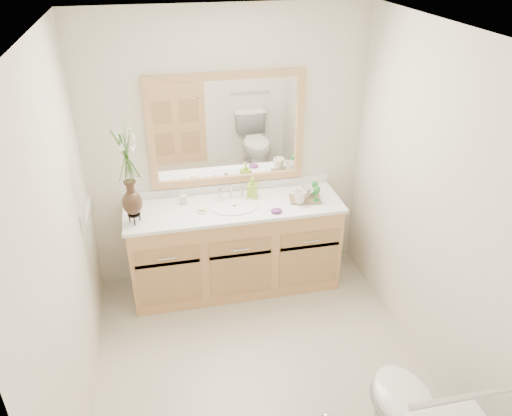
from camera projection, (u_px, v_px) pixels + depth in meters
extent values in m
plane|color=beige|center=(260.00, 365.00, 3.76)|extent=(2.60, 2.60, 0.00)
cube|color=white|center=(261.00, 34.00, 2.58)|extent=(2.40, 2.60, 0.02)
cube|color=white|center=(227.00, 152.00, 4.28)|extent=(2.40, 0.02, 2.40)
cube|color=white|center=(329.00, 392.00, 2.06)|extent=(2.40, 0.02, 2.40)
cube|color=white|center=(63.00, 253.00, 2.95)|extent=(0.02, 2.60, 2.40)
cube|color=white|center=(432.00, 211.00, 3.39)|extent=(0.02, 2.60, 2.40)
cube|color=tan|center=(235.00, 248.00, 4.43)|extent=(1.80, 0.55, 0.80)
cube|color=white|center=(234.00, 207.00, 4.23)|extent=(1.84, 0.57, 0.03)
ellipsoid|color=white|center=(235.00, 212.00, 4.23)|extent=(0.38, 0.30, 0.12)
cylinder|color=silver|center=(231.00, 191.00, 4.33)|extent=(0.02, 0.02, 0.11)
cylinder|color=silver|center=(219.00, 194.00, 4.32)|extent=(0.02, 0.02, 0.08)
cylinder|color=silver|center=(242.00, 191.00, 4.35)|extent=(0.02, 0.02, 0.08)
cube|color=white|center=(227.00, 130.00, 4.16)|extent=(1.20, 0.01, 0.85)
cube|color=tan|center=(225.00, 76.00, 3.93)|extent=(1.32, 0.04, 0.06)
cube|color=tan|center=(229.00, 179.00, 4.38)|extent=(1.32, 0.04, 0.06)
cube|color=tan|center=(150.00, 136.00, 4.04)|extent=(0.06, 0.04, 0.85)
cube|color=tan|center=(300.00, 125.00, 4.27)|extent=(0.06, 0.04, 0.85)
cube|color=white|center=(83.00, 220.00, 3.71)|extent=(0.02, 0.12, 0.12)
cylinder|color=silver|center=(464.00, 398.00, 2.35)|extent=(0.55, 0.03, 0.03)
cylinder|color=black|center=(134.00, 214.00, 3.94)|extent=(0.10, 0.10, 0.01)
ellipsoid|color=#2F2315|center=(132.00, 203.00, 3.88)|extent=(0.16, 0.16, 0.20)
cylinder|color=#2F2315|center=(130.00, 188.00, 3.82)|extent=(0.06, 0.06, 0.09)
cylinder|color=#4C7A33|center=(126.00, 159.00, 3.70)|extent=(0.06, 0.06, 0.37)
cylinder|color=silver|center=(184.00, 200.00, 4.22)|extent=(0.06, 0.06, 0.08)
cylinder|color=silver|center=(202.00, 211.00, 4.12)|extent=(0.10, 0.10, 0.01)
cube|color=beige|center=(202.00, 209.00, 4.11)|extent=(0.07, 0.06, 0.02)
imported|color=#98C62E|center=(252.00, 189.00, 4.31)|extent=(0.10, 0.10, 0.17)
ellipsoid|color=#672879|center=(277.00, 211.00, 4.10)|extent=(0.11, 0.10, 0.03)
cube|color=brown|center=(305.00, 199.00, 4.30)|extent=(0.29, 0.22, 0.01)
imported|color=silver|center=(300.00, 197.00, 4.21)|extent=(0.13, 0.12, 0.11)
imported|color=silver|center=(306.00, 191.00, 4.31)|extent=(0.14, 0.14, 0.11)
cylinder|color=#297B31|center=(316.00, 200.00, 4.27)|extent=(0.06, 0.06, 0.01)
cylinder|color=#297B31|center=(316.00, 195.00, 4.25)|extent=(0.01, 0.01, 0.09)
ellipsoid|color=#297B31|center=(317.00, 190.00, 4.22)|extent=(0.06, 0.06, 0.07)
cylinder|color=#297B31|center=(314.00, 194.00, 4.37)|extent=(0.05, 0.05, 0.01)
cylinder|color=#297B31|center=(315.00, 190.00, 4.35)|extent=(0.01, 0.01, 0.08)
ellipsoid|color=#297B31|center=(315.00, 184.00, 4.32)|extent=(0.06, 0.06, 0.07)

